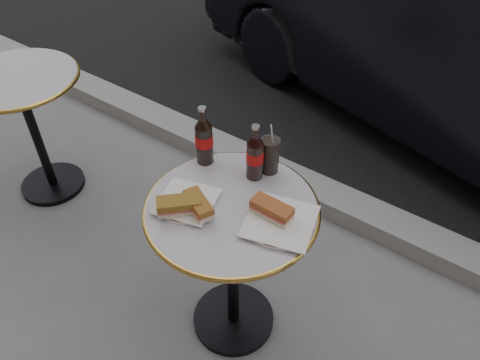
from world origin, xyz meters
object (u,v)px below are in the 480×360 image
Objects in this scene: plate_right at (280,223)px; plate_left at (187,203)px; cola_bottle_left at (204,135)px; cola_glass at (270,155)px; parked_car at (474,35)px; bistro_table at (233,271)px; cola_bottle_right at (255,152)px.

plate_left is at bearing -160.95° from plate_right.
cola_bottle_left is at bearing 113.24° from plate_left.
cola_glass is 1.91m from parked_car.
cola_bottle_right is (-0.03, 0.18, 0.48)m from bistro_table.
parked_car reaches higher than bistro_table.
cola_glass is (-0.18, 0.21, 0.07)m from plate_right.
plate_left is (-0.14, -0.08, 0.37)m from bistro_table.
bistro_table is at bearing -90.31° from cola_glass.
bistro_table is 0.56m from cola_bottle_left.
parked_car is at bearing 87.37° from plate_right.
cola_bottle_left reaches higher than plate_right.
cola_bottle_left is 0.06× the size of parked_car.
cola_bottle_left is at bearing -169.83° from cola_bottle_right.
cola_bottle_right reaches higher than cola_glass.
plate_right is 0.44m from cola_bottle_left.
bistro_table is at bearing -171.01° from parked_car.
plate_right is 0.28m from cola_glass.
parked_car is at bearing 75.62° from cola_bottle_left.
cola_glass is 0.04× the size of parked_car.
cola_glass reaches higher than plate_right.
bistro_table is at bearing -171.09° from plate_right.
cola_glass reaches higher than bistro_table.
bistro_table is 2.99× the size of cola_bottle_left.
cola_bottle_right is 0.06× the size of parked_car.
plate_left reaches higher than bistro_table.
bistro_table is at bearing 30.85° from plate_left.
plate_right is at bearing -35.99° from cola_bottle_right.
cola_bottle_right is 1.97m from parked_car.
plate_right is at bearing 8.91° from bistro_table.
cola_glass is (0.03, 0.06, -0.04)m from cola_bottle_right.
cola_glass is at bearing 66.26° from cola_bottle_right.
bistro_table is 0.19× the size of parked_car.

